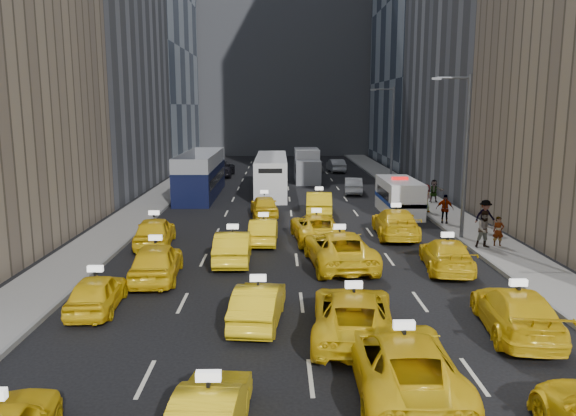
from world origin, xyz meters
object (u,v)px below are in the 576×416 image
at_px(taxi_1, 209,413).
at_px(nypd_van, 399,197).
at_px(pedestrian_0, 498,231).
at_px(double_decker, 201,175).
at_px(taxi_2, 403,361).
at_px(city_bus, 271,175).
at_px(box_truck, 307,166).

distance_m(taxi_1, nypd_van, 28.29).
bearing_deg(pedestrian_0, double_decker, 140.29).
bearing_deg(pedestrian_0, taxi_2, -113.88).
bearing_deg(nypd_van, double_decker, 148.22).
distance_m(city_bus, pedestrian_0, 22.77).
xyz_separation_m(nypd_van, double_decker, (-14.71, 8.21, 0.59)).
bearing_deg(pedestrian_0, taxi_1, -122.15).
bearing_deg(taxi_2, nypd_van, -101.07).
relative_size(taxi_1, city_bus, 0.32).
distance_m(taxi_2, pedestrian_0, 16.81).
relative_size(nypd_van, pedestrian_0, 3.93).
distance_m(double_decker, box_truck, 12.96).
distance_m(nypd_van, box_truck, 18.15).
xyz_separation_m(taxi_2, box_truck, (-0.41, 41.62, 0.77)).
xyz_separation_m(nypd_van, city_bus, (-8.90, 9.68, 0.40)).
bearing_deg(box_truck, taxi_2, -83.33).
xyz_separation_m(city_bus, pedestrian_0, (12.03, -19.33, -0.64)).
height_order(nypd_van, box_truck, box_truck).
bearing_deg(pedestrian_0, box_truck, 113.02).
height_order(taxi_2, box_truck, box_truck).
relative_size(nypd_van, double_decker, 0.50).
height_order(taxi_1, nypd_van, nypd_van).
xyz_separation_m(double_decker, city_bus, (5.80, 1.47, -0.19)).
bearing_deg(nypd_van, pedestrian_0, -74.61).
xyz_separation_m(nypd_van, pedestrian_0, (3.13, -9.64, -0.24)).
relative_size(city_bus, pedestrian_0, 8.02).
height_order(nypd_van, double_decker, double_decker).
bearing_deg(taxi_2, box_truck, -88.74).
xyz_separation_m(taxi_2, city_bus, (-3.83, 34.00, 0.78)).
height_order(taxi_2, double_decker, double_decker).
height_order(nypd_van, pedestrian_0, nypd_van).
bearing_deg(taxi_2, taxi_1, 25.75).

